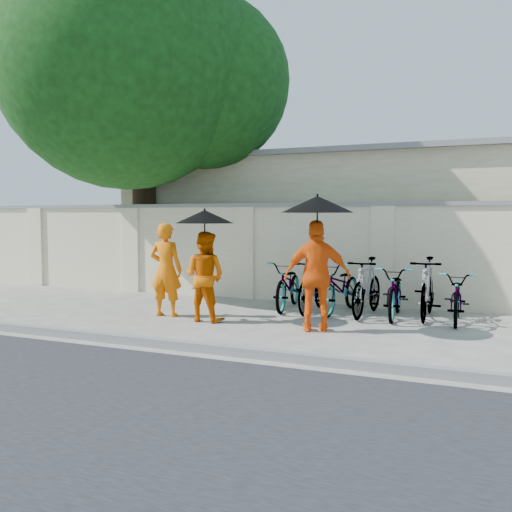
% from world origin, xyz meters
% --- Properties ---
extents(ground, '(80.00, 80.00, 0.00)m').
position_xyz_m(ground, '(0.00, 0.00, 0.00)').
color(ground, '#AAA493').
extents(kerb, '(40.00, 0.16, 0.12)m').
position_xyz_m(kerb, '(0.00, -1.70, 0.06)').
color(kerb, slate).
rests_on(kerb, ground).
extents(compound_wall, '(20.00, 0.30, 2.00)m').
position_xyz_m(compound_wall, '(1.00, 3.20, 1.00)').
color(compound_wall, beige).
rests_on(compound_wall, ground).
extents(building_behind, '(14.00, 6.00, 3.20)m').
position_xyz_m(building_behind, '(2.00, 7.00, 1.60)').
color(building_behind, beige).
rests_on(building_behind, ground).
extents(shade_tree, '(6.70, 6.20, 8.20)m').
position_xyz_m(shade_tree, '(-3.66, 2.97, 5.10)').
color(shade_tree, '#36281A').
rests_on(shade_tree, ground).
extents(monk_left, '(0.65, 0.46, 1.68)m').
position_xyz_m(monk_left, '(-1.36, 0.44, 0.84)').
color(monk_left, orange).
rests_on(monk_left, ground).
extents(monk_center, '(0.78, 0.62, 1.54)m').
position_xyz_m(monk_center, '(-0.49, 0.30, 0.77)').
color(monk_center, '#DB5B03').
rests_on(monk_center, ground).
extents(parasol_center, '(0.99, 0.99, 1.03)m').
position_xyz_m(parasol_center, '(-0.44, 0.22, 1.79)').
color(parasol_center, black).
rests_on(parasol_center, ground).
extents(monk_right, '(1.11, 0.76, 1.74)m').
position_xyz_m(monk_right, '(1.55, 0.22, 0.87)').
color(monk_right, '#FF5F0E').
rests_on(monk_right, ground).
extents(parasol_right, '(1.12, 1.12, 1.12)m').
position_xyz_m(parasol_right, '(1.57, 0.14, 1.98)').
color(parasol_right, black).
rests_on(parasol_right, ground).
extents(bike_0, '(0.86, 1.87, 0.94)m').
position_xyz_m(bike_0, '(0.40, 2.05, 0.47)').
color(bike_0, '#979797').
rests_on(bike_0, ground).
extents(bike_1, '(0.51, 1.69, 1.01)m').
position_xyz_m(bike_1, '(0.92, 1.93, 0.50)').
color(bike_1, '#979797').
rests_on(bike_1, ground).
extents(bike_2, '(0.81, 1.89, 0.96)m').
position_xyz_m(bike_2, '(1.43, 2.05, 0.48)').
color(bike_2, '#979797').
rests_on(bike_2, ground).
extents(bike_3, '(0.59, 1.78, 1.06)m').
position_xyz_m(bike_3, '(1.95, 1.91, 0.53)').
color(bike_3, '#979797').
rests_on(bike_3, ground).
extents(bike_4, '(0.76, 1.81, 0.93)m').
position_xyz_m(bike_4, '(2.47, 1.90, 0.46)').
color(bike_4, '#979797').
rests_on(bike_4, ground).
extents(bike_5, '(0.55, 1.81, 1.08)m').
position_xyz_m(bike_5, '(2.99, 2.03, 0.54)').
color(bike_5, '#979797').
rests_on(bike_5, ground).
extents(bike_6, '(0.67, 1.70, 0.88)m').
position_xyz_m(bike_6, '(3.51, 1.88, 0.44)').
color(bike_6, '#979797').
rests_on(bike_6, ground).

